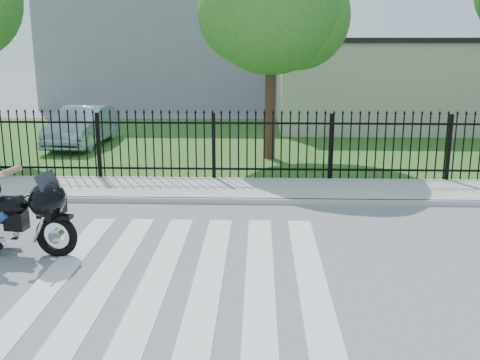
{
  "coord_description": "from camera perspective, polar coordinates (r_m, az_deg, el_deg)",
  "views": [
    {
      "loc": [
        1.17,
        -8.22,
        3.6
      ],
      "look_at": [
        0.81,
        2.2,
        1.0
      ],
      "focal_mm": 42.0,
      "sensor_mm": 36.0,
      "label": 1
    }
  ],
  "objects": [
    {
      "name": "sidewalk",
      "position": [
        13.73,
        -2.98,
        -0.95
      ],
      "size": [
        40.0,
        2.0,
        0.12
      ],
      "primitive_type": "cube",
      "color": "#ADAAA3",
      "rests_on": "ground"
    },
    {
      "name": "curb",
      "position": [
        12.77,
        -3.36,
        -2.11
      ],
      "size": [
        40.0,
        0.12,
        0.12
      ],
      "primitive_type": "cube",
      "color": "#ADAAA3",
      "rests_on": "ground"
    },
    {
      "name": "parked_car",
      "position": [
        20.36,
        -15.69,
        5.28
      ],
      "size": [
        1.68,
        4.19,
        1.35
      ],
      "primitive_type": "imported",
      "rotation": [
        0.0,
        0.0,
        -0.06
      ],
      "color": "#97AABF",
      "rests_on": "grass_strip"
    },
    {
      "name": "grass_strip",
      "position": [
        20.56,
        -1.32,
        3.95
      ],
      "size": [
        40.0,
        12.0,
        0.02
      ],
      "primitive_type": "cube",
      "color": "#28591E",
      "rests_on": "ground"
    },
    {
      "name": "ground",
      "position": [
        9.04,
        -5.7,
        -9.51
      ],
      "size": [
        120.0,
        120.0,
        0.0
      ],
      "primitive_type": "plane",
      "color": "slate",
      "rests_on": "ground"
    },
    {
      "name": "building_low",
      "position": [
        24.98,
        15.68,
        9.24
      ],
      "size": [
        10.0,
        6.0,
        3.5
      ],
      "primitive_type": "cube",
      "color": "beige",
      "rests_on": "ground"
    },
    {
      "name": "iron_fence",
      "position": [
        14.52,
        -2.68,
        3.28
      ],
      "size": [
        26.0,
        0.04,
        1.8
      ],
      "color": "black",
      "rests_on": "ground"
    },
    {
      "name": "crosswalk",
      "position": [
        9.04,
        -5.7,
        -9.48
      ],
      "size": [
        5.0,
        5.5,
        0.01
      ],
      "primitive_type": null,
      "color": "silver",
      "rests_on": "ground"
    },
    {
      "name": "building_low_roof",
      "position": [
        24.91,
        15.97,
        13.48
      ],
      "size": [
        10.2,
        6.2,
        0.2
      ],
      "primitive_type": "cube",
      "color": "black",
      "rests_on": "building_low"
    },
    {
      "name": "tree_mid",
      "position": [
        17.25,
        3.22,
        17.52
      ],
      "size": [
        4.2,
        4.2,
        6.78
      ],
      "color": "#382316",
      "rests_on": "ground"
    }
  ]
}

